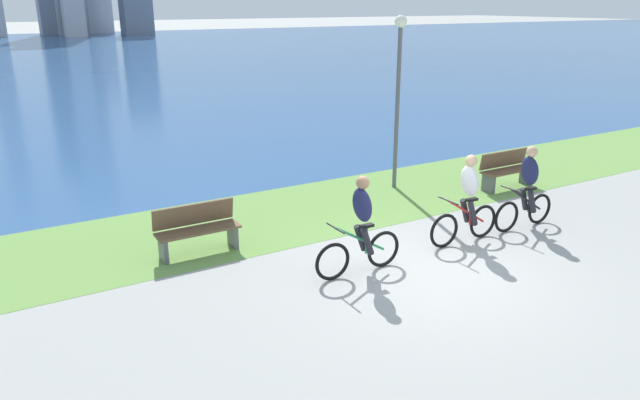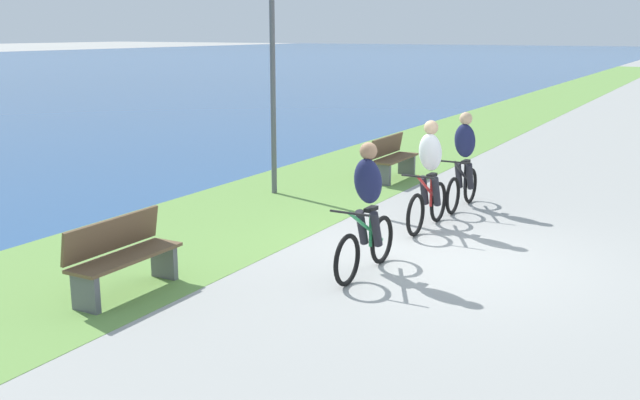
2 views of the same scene
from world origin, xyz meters
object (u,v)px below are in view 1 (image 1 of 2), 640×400
Objects in this scene: bench_near_path at (507,170)px; cyclist_trailing at (467,200)px; cyclist_lead at (361,226)px; lamppost_tall at (398,79)px; bench_far_along_path at (197,229)px; cyclist_distant_rear at (527,188)px.

cyclist_trailing is at bearing -148.22° from bench_near_path.
lamppost_tall is (3.46, 3.59, 1.80)m from cyclist_lead.
bench_far_along_path is at bearing 133.15° from cyclist_lead.
lamppost_tall reaches higher than cyclist_lead.
bench_near_path is (5.77, 2.16, -0.39)m from cyclist_lead.
cyclist_trailing is at bearing -24.82° from bench_far_along_path.
cyclist_trailing is 1.13× the size of bench_near_path.
cyclist_distant_rear is at bearing -1.49° from cyclist_trailing.
lamppost_tall reaches higher than bench_near_path.
bench_far_along_path is at bearing 179.76° from bench_near_path.
bench_near_path is at bearing -31.74° from lamppost_tall.
cyclist_distant_rear is 4.00m from lamppost_tall.
cyclist_lead reaches higher than cyclist_distant_rear.
cyclist_lead is at bearing -46.85° from bench_far_along_path.
cyclist_trailing is 1.13× the size of bench_far_along_path.
cyclist_trailing is 4.04m from lamppost_tall.
lamppost_tall is at bearing 46.06° from cyclist_lead.
lamppost_tall is at bearing 99.08° from cyclist_distant_rear.
lamppost_tall is (-2.31, 1.43, 2.18)m from bench_near_path.
cyclist_trailing is at bearing 178.51° from cyclist_distant_rear.
lamppost_tall reaches higher than bench_far_along_path.
cyclist_lead is 1.12× the size of bench_near_path.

